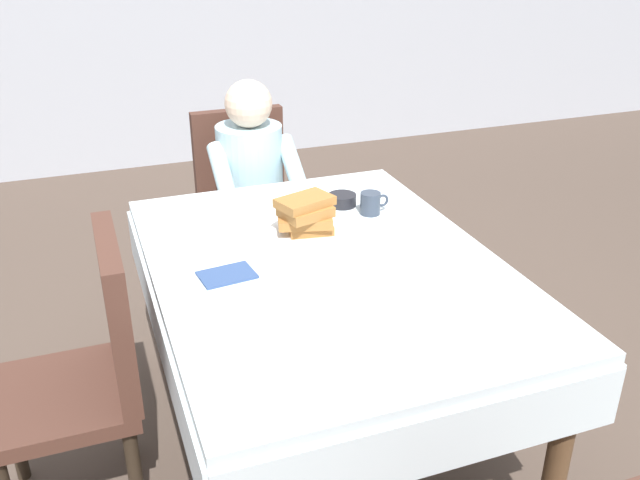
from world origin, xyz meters
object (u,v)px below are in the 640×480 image
at_px(breakfast_stack, 306,215).
at_px(knife_right_of_plate, 358,229).
at_px(chair_diner, 246,196).
at_px(chair_left_side, 90,363).
at_px(plate_breakfast, 306,233).
at_px(bowl_butter, 342,200).
at_px(syrup_pitcher, 236,213).
at_px(dining_table_main, 326,286).
at_px(cup_coffee, 371,203).
at_px(fork_left_of_plate, 256,245).
at_px(diner_person, 253,179).
at_px(spoon_near_edge, 343,273).

bearing_deg(breakfast_stack, knife_right_of_plate, -3.83).
relative_size(chair_diner, chair_left_side, 1.00).
height_order(chair_diner, breakfast_stack, chair_diner).
relative_size(plate_breakfast, breakfast_stack, 1.27).
xyz_separation_m(chair_left_side, bowl_butter, (1.00, 0.43, 0.23)).
xyz_separation_m(syrup_pitcher, knife_right_of_plate, (0.39, -0.22, -0.04)).
distance_m(dining_table_main, breakfast_stack, 0.27).
height_order(plate_breakfast, cup_coffee, cup_coffee).
xyz_separation_m(chair_diner, cup_coffee, (0.28, -0.85, 0.25)).
relative_size(breakfast_stack, knife_right_of_plate, 1.10).
height_order(bowl_butter, fork_left_of_plate, bowl_butter).
bearing_deg(fork_left_of_plate, breakfast_stack, -92.01).
distance_m(chair_left_side, fork_left_of_plate, 0.65).
bearing_deg(chair_left_side, diner_person, -38.06).
bearing_deg(cup_coffee, diner_person, 111.52).
bearing_deg(breakfast_stack, dining_table_main, -91.01).
height_order(chair_left_side, plate_breakfast, chair_left_side).
distance_m(diner_person, chair_left_side, 1.29).
bearing_deg(plate_breakfast, chair_diner, 88.95).
bearing_deg(breakfast_stack, syrup_pitcher, 134.28).
bearing_deg(syrup_pitcher, fork_left_of_plate, -86.80).
distance_m(dining_table_main, bowl_butter, 0.50).
distance_m(diner_person, plate_breakfast, 0.80).
xyz_separation_m(chair_diner, bowl_butter, (0.21, -0.74, 0.23)).
relative_size(cup_coffee, syrup_pitcher, 1.41).
height_order(dining_table_main, cup_coffee, cup_coffee).
bearing_deg(chair_diner, plate_breakfast, 88.95).
distance_m(diner_person, fork_left_of_plate, 0.85).
bearing_deg(knife_right_of_plate, chair_diner, 13.60).
relative_size(plate_breakfast, spoon_near_edge, 1.87).
bearing_deg(cup_coffee, chair_diner, 107.87).
bearing_deg(spoon_near_edge, plate_breakfast, 102.38).
relative_size(diner_person, spoon_near_edge, 7.47).
bearing_deg(knife_right_of_plate, bowl_butter, -4.41).
bearing_deg(knife_right_of_plate, fork_left_of_plate, 93.56).
height_order(diner_person, breakfast_stack, diner_person).
xyz_separation_m(diner_person, fork_left_of_plate, (-0.21, -0.82, 0.07)).
relative_size(breakfast_stack, fork_left_of_plate, 1.22).
height_order(cup_coffee, fork_left_of_plate, cup_coffee).
relative_size(chair_left_side, plate_breakfast, 3.32).
bearing_deg(diner_person, chair_left_side, 51.94).
bearing_deg(fork_left_of_plate, bowl_butter, -66.51).
relative_size(breakfast_stack, spoon_near_edge, 1.47).
bearing_deg(diner_person, fork_left_of_plate, 75.76).
bearing_deg(spoon_near_edge, breakfast_stack, 102.82).
height_order(breakfast_stack, knife_right_of_plate, breakfast_stack).
height_order(chair_diner, cup_coffee, chair_diner).
bearing_deg(chair_diner, dining_table_main, 88.86).
bearing_deg(knife_right_of_plate, syrup_pitcher, 64.47).
xyz_separation_m(cup_coffee, knife_right_of_plate, (-0.10, -0.12, -0.04)).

